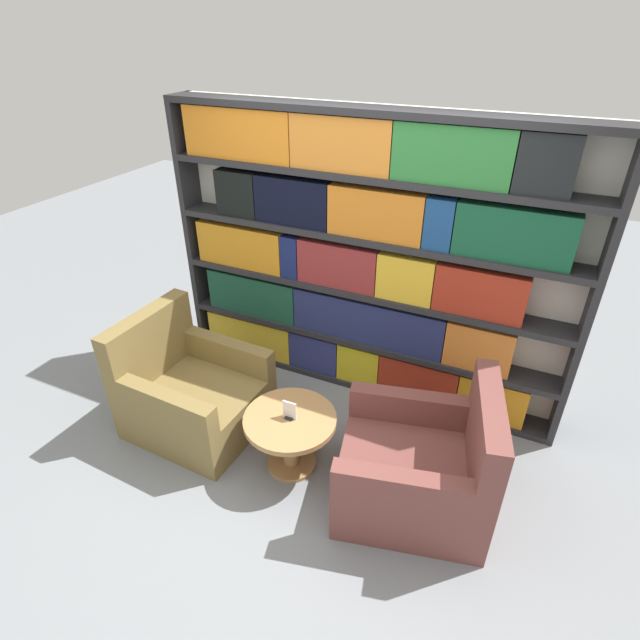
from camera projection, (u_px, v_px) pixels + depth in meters
The scene contains 6 objects.
ground_plane at pixel (295, 480), 3.56m from camera, with size 14.00×14.00×0.00m, color gray.
bookshelf at pixel (361, 263), 3.97m from camera, with size 3.29×0.30×2.32m.
armchair_left at pixel (191, 393), 3.92m from camera, with size 0.98×0.89×0.93m.
armchair_right at pixel (421, 469), 3.26m from camera, with size 1.11×1.04×0.93m.
coffee_table at pixel (290, 431), 3.52m from camera, with size 0.65×0.65×0.46m.
table_sign at pixel (290, 411), 3.42m from camera, with size 0.10×0.06×0.14m.
Camera 1 is at (1.19, -2.14, 2.83)m, focal length 28.00 mm.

